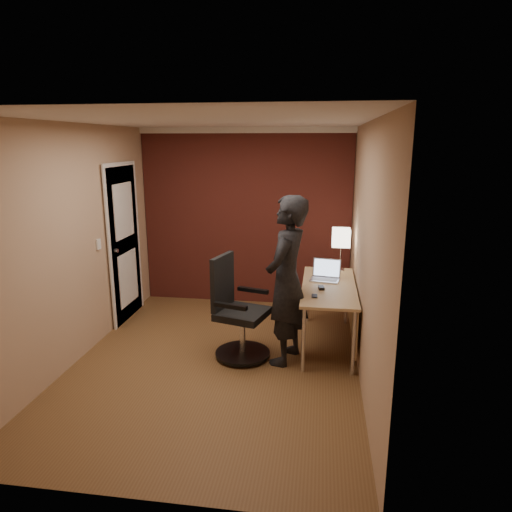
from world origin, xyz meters
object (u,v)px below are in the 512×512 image
(laptop, at_px, (326,274))
(person, at_px, (286,281))
(phone, at_px, (314,296))
(mouse, at_px, (321,288))
(desk, at_px, (335,296))
(office_chair, at_px, (237,314))
(desk_lamp, at_px, (341,238))

(laptop, distance_m, person, 0.80)
(laptop, bearing_deg, phone, -100.31)
(mouse, bearing_deg, desk, 36.30)
(desk, distance_m, person, 0.75)
(desk, distance_m, phone, 0.50)
(laptop, xyz_separation_m, office_chair, (-0.95, -0.65, -0.31))
(office_chair, relative_size, person, 0.62)
(phone, bearing_deg, desk_lamp, 73.33)
(person, bearing_deg, desk_lamp, 167.02)
(laptop, distance_m, office_chair, 1.19)
(desk_lamp, height_order, office_chair, desk_lamp)
(desk, bearing_deg, desk_lamp, 83.99)
(desk, relative_size, desk_lamp, 2.80)
(desk, distance_m, desk_lamp, 0.84)
(desk_lamp, xyz_separation_m, person, (-0.59, -1.08, -0.25))
(mouse, xyz_separation_m, office_chair, (-0.90, -0.26, -0.26))
(desk, xyz_separation_m, laptop, (-0.11, 0.22, 0.19))
(desk_lamp, distance_m, mouse, 0.92)
(desk_lamp, height_order, person, person)
(desk, relative_size, laptop, 4.06)
(laptop, height_order, office_chair, office_chair)
(laptop, relative_size, office_chair, 0.33)
(laptop, bearing_deg, office_chair, -145.45)
(laptop, distance_m, phone, 0.66)
(office_chair, bearing_deg, mouse, 16.34)
(mouse, relative_size, person, 0.06)
(desk, xyz_separation_m, office_chair, (-1.06, -0.43, -0.11))
(office_chair, xyz_separation_m, person, (0.54, -0.02, 0.41))
(mouse, bearing_deg, phone, -114.60)
(desk, xyz_separation_m, mouse, (-0.16, -0.16, 0.14))
(laptop, relative_size, phone, 3.22)
(desk_lamp, distance_m, phone, 1.17)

